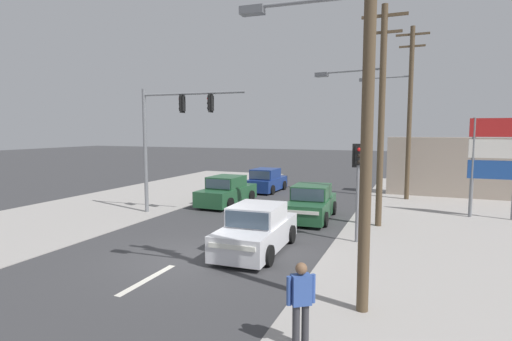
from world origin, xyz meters
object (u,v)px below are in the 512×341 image
object	(u,v)px
traffic_signal_mast	(168,128)
pedestrian_at_kerb	(301,300)
utility_pole_midground_right	(378,109)
sedan_oncoming_near	(311,204)
pedestal_signal_right_kerb	(358,176)
hatchback_receding_far	(267,181)
shopping_plaza_sign	(494,154)
utility_pole_foreground_right	(362,80)
sedan_oncoming_mid	(227,192)
utility_pole_background_right	(407,108)
sedan_crossing_left	(257,230)

from	to	relation	value
traffic_signal_mast	pedestrian_at_kerb	distance (m)	13.29
utility_pole_midground_right	sedan_oncoming_near	world-z (taller)	utility_pole_midground_right
utility_pole_midground_right	pedestal_signal_right_kerb	size ratio (longest dim) A/B	2.54
hatchback_receding_far	traffic_signal_mast	bearing A→B (deg)	-102.72
shopping_plaza_sign	pedestal_signal_right_kerb	bearing A→B (deg)	-129.67
utility_pole_foreground_right	traffic_signal_mast	size ratio (longest dim) A/B	1.58
sedan_oncoming_mid	traffic_signal_mast	bearing A→B (deg)	-114.74
utility_pole_foreground_right	hatchback_receding_far	world-z (taller)	utility_pole_foreground_right
shopping_plaza_sign	utility_pole_foreground_right	bearing A→B (deg)	-110.59
sedan_oncoming_mid	hatchback_receding_far	bearing A→B (deg)	85.53
traffic_signal_mast	hatchback_receding_far	bearing A→B (deg)	77.28
hatchback_receding_far	pedestrian_at_kerb	bearing A→B (deg)	-67.83
utility_pole_foreground_right	pedestal_signal_right_kerb	bearing A→B (deg)	97.53
utility_pole_midground_right	sedan_oncoming_near	bearing A→B (deg)	174.01
hatchback_receding_far	pedestrian_at_kerb	xyz separation A→B (m)	(7.16, -17.56, 0.22)
pedestal_signal_right_kerb	utility_pole_background_right	bearing A→B (deg)	82.55
sedan_oncoming_near	sedan_oncoming_mid	bearing A→B (deg)	161.10
sedan_oncoming_near	sedan_oncoming_mid	distance (m)	5.40
sedan_oncoming_near	pedestrian_at_kerb	bearing A→B (deg)	-77.06
utility_pole_midground_right	sedan_oncoming_mid	world-z (taller)	utility_pole_midground_right
sedan_oncoming_mid	pedestrian_at_kerb	distance (m)	14.54
utility_pole_background_right	shopping_plaza_sign	bearing A→B (deg)	-46.45
sedan_crossing_left	traffic_signal_mast	bearing A→B (deg)	147.18
utility_pole_background_right	pedestal_signal_right_kerb	bearing A→B (deg)	-97.45
sedan_oncoming_near	sedan_crossing_left	world-z (taller)	same
pedestal_signal_right_kerb	shopping_plaza_sign	bearing A→B (deg)	50.33
utility_pole_foreground_right	sedan_oncoming_near	bearing A→B (deg)	110.13
utility_pole_midground_right	sedan_crossing_left	world-z (taller)	utility_pole_midground_right
utility_pole_background_right	hatchback_receding_far	size ratio (longest dim) A/B	2.67
pedestal_signal_right_kerb	sedan_oncoming_near	bearing A→B (deg)	127.96
sedan_crossing_left	sedan_oncoming_mid	bearing A→B (deg)	122.70
traffic_signal_mast	shopping_plaza_sign	world-z (taller)	traffic_signal_mast
traffic_signal_mast	pedestal_signal_right_kerb	size ratio (longest dim) A/B	1.69
hatchback_receding_far	shopping_plaza_sign	bearing A→B (deg)	-17.18
utility_pole_midground_right	pedestrian_at_kerb	world-z (taller)	utility_pole_midground_right
hatchback_receding_far	sedan_crossing_left	world-z (taller)	sedan_crossing_left
hatchback_receding_far	sedan_crossing_left	size ratio (longest dim) A/B	0.86
utility_pole_background_right	pedestrian_at_kerb	size ratio (longest dim) A/B	6.03
traffic_signal_mast	sedan_crossing_left	distance (m)	8.01
utility_pole_foreground_right	pedestal_signal_right_kerb	size ratio (longest dim) A/B	2.66
utility_pole_background_right	shopping_plaza_sign	size ratio (longest dim) A/B	2.14
sedan_crossing_left	pedestrian_at_kerb	size ratio (longest dim) A/B	2.63
pedestal_signal_right_kerb	hatchback_receding_far	bearing A→B (deg)	125.50
utility_pole_background_right	traffic_signal_mast	world-z (taller)	utility_pole_background_right
utility_pole_background_right	hatchback_receding_far	distance (m)	9.66
traffic_signal_mast	sedan_oncoming_near	size ratio (longest dim) A/B	1.39
utility_pole_midground_right	pedestrian_at_kerb	distance (m)	11.11
pedestal_signal_right_kerb	sedan_crossing_left	distance (m)	4.10
traffic_signal_mast	utility_pole_background_right	bearing A→B (deg)	39.55
sedan_oncoming_near	sedan_oncoming_mid	size ratio (longest dim) A/B	1.01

